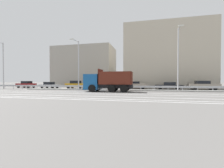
{
  "coord_description": "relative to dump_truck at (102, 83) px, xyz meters",
  "views": [
    {
      "loc": [
        4.87,
        -20.98,
        1.52
      ],
      "look_at": [
        -0.11,
        1.2,
        1.07
      ],
      "focal_mm": 24.0,
      "sensor_mm": 36.0,
      "label": 1
    }
  ],
  "objects": [
    {
      "name": "lane_strip_2",
      "position": [
        0.93,
        -6.67,
        -1.26
      ],
      "size": [
        58.75,
        0.16,
        0.01
      ],
      "primitive_type": "cube",
      "color": "silver",
      "rests_on": "ground_plane"
    },
    {
      "name": "background_building_0",
      "position": [
        -11.07,
        19.88,
        4.26
      ],
      "size": [
        16.56,
        9.38,
        11.05
      ],
      "primitive_type": "cube",
      "color": "gray",
      "rests_on": "ground_plane"
    },
    {
      "name": "dump_truck",
      "position": [
        0.0,
        0.0,
        0.0
      ],
      "size": [
        6.95,
        2.74,
        3.22
      ],
      "rotation": [
        0.0,
        0.0,
        1.58
      ],
      "color": "#144C8C",
      "rests_on": "ground_plane"
    },
    {
      "name": "street_lamp_1",
      "position": [
        -4.98,
        2.46,
        3.35
      ],
      "size": [
        0.72,
        2.26,
        8.26
      ],
      "color": "#ADADB2",
      "rests_on": "ground_plane"
    },
    {
      "name": "lane_strip_3",
      "position": [
        0.93,
        -9.45,
        -1.26
      ],
      "size": [
        58.75,
        0.16,
        0.01
      ],
      "primitive_type": "cube",
      "color": "silver",
      "rests_on": "ground_plane"
    },
    {
      "name": "median_guardrail",
      "position": [
        1.21,
        3.88,
        -0.69
      ],
      "size": [
        58.75,
        0.09,
        0.78
      ],
      "color": "#9EA0A5",
      "rests_on": "ground_plane"
    },
    {
      "name": "lane_strip_4",
      "position": [
        0.93,
        -8.49,
        -1.26
      ],
      "size": [
        58.75,
        0.16,
        0.01
      ],
      "primitive_type": "cube",
      "color": "silver",
      "rests_on": "ground_plane"
    },
    {
      "name": "street_lamp_2",
      "position": [
        10.7,
        2.56,
        3.8
      ],
      "size": [
        0.7,
        1.93,
        9.21
      ],
      "color": "#ADADB2",
      "rests_on": "ground_plane"
    },
    {
      "name": "parked_car_2",
      "position": [
        -7.75,
        7.4,
        -0.47
      ],
      "size": [
        4.26,
        1.96,
        1.6
      ],
      "rotation": [
        0.0,
        0.0,
        -1.58
      ],
      "color": "#B27A14",
      "rests_on": "ground_plane"
    },
    {
      "name": "parked_car_3",
      "position": [
        -1.96,
        7.76,
        -0.5
      ],
      "size": [
        4.23,
        2.02,
        1.54
      ],
      "rotation": [
        0.0,
        0.0,
        -1.63
      ],
      "color": "black",
      "rests_on": "ground_plane"
    },
    {
      "name": "lane_strip_0",
      "position": [
        0.93,
        -1.79,
        -1.26
      ],
      "size": [
        58.75,
        0.16,
        0.01
      ],
      "primitive_type": "cube",
      "color": "silver",
      "rests_on": "ground_plane"
    },
    {
      "name": "parked_car_0",
      "position": [
        -20.25,
        7.95,
        -0.5
      ],
      "size": [
        4.02,
        2.09,
        1.52
      ],
      "rotation": [
        0.0,
        0.0,
        1.62
      ],
      "color": "maroon",
      "rests_on": "ground_plane"
    },
    {
      "name": "parked_car_5",
      "position": [
        10.15,
        7.45,
        -0.58
      ],
      "size": [
        4.84,
        2.09,
        1.33
      ],
      "rotation": [
        0.0,
        0.0,
        1.5
      ],
      "color": "black",
      "rests_on": "ground_plane"
    },
    {
      "name": "median_island",
      "position": [
        1.21,
        2.82,
        -1.17
      ],
      "size": [
        32.31,
        1.1,
        0.18
      ],
      "primitive_type": "cube",
      "color": "gray",
      "rests_on": "ground_plane"
    },
    {
      "name": "ground_plane",
      "position": [
        1.21,
        0.21,
        -1.26
      ],
      "size": [
        320.0,
        320.0,
        0.0
      ],
      "primitive_type": "plane",
      "color": "#605E5B"
    },
    {
      "name": "street_lamp_0",
      "position": [
        -20.62,
        2.58,
        3.64
      ],
      "size": [
        0.71,
        2.15,
        8.86
      ],
      "color": "#ADADB2",
      "rests_on": "ground_plane"
    },
    {
      "name": "lane_strip_1",
      "position": [
        0.93,
        -3.94,
        -1.26
      ],
      "size": [
        58.75,
        0.16,
        0.01
      ],
      "primitive_type": "cube",
      "color": "silver",
      "rests_on": "ground_plane"
    },
    {
      "name": "parked_car_4",
      "position": [
        4.21,
        7.93,
        -0.51
      ],
      "size": [
        4.3,
        1.85,
        1.44
      ],
      "rotation": [
        0.0,
        0.0,
        -1.57
      ],
      "color": "gray",
      "rests_on": "ground_plane"
    },
    {
      "name": "parked_car_6",
      "position": [
        15.59,
        7.33,
        -0.47
      ],
      "size": [
        4.75,
        1.96,
        1.57
      ],
      "rotation": [
        0.0,
        0.0,
        -1.56
      ],
      "color": "gray",
      "rests_on": "ground_plane"
    },
    {
      "name": "median_road_sign",
      "position": [
        -3.75,
        2.82,
        0.15
      ],
      "size": [
        0.84,
        0.16,
        2.6
      ],
      "color": "white",
      "rests_on": "ground_plane"
    },
    {
      "name": "background_building_1",
      "position": [
        10.42,
        16.56,
        5.48
      ],
      "size": [
        17.63,
        13.72,
        13.48
      ],
      "primitive_type": "cube",
      "color": "#B7AD99",
      "rests_on": "ground_plane"
    },
    {
      "name": "parked_car_1",
      "position": [
        -14.18,
        7.77,
        -0.59
      ],
      "size": [
        4.27,
        1.95,
        1.34
      ],
      "rotation": [
        0.0,
        0.0,
        -1.61
      ],
      "color": "#A3A3A8",
      "rests_on": "ground_plane"
    }
  ]
}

